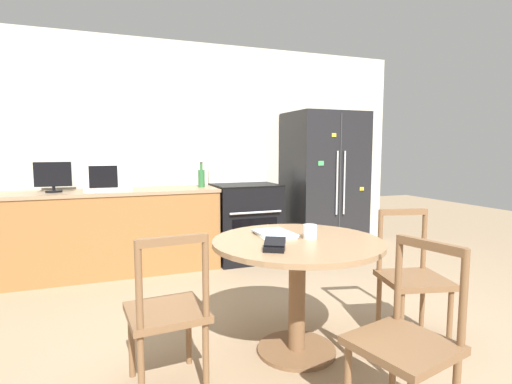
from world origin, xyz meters
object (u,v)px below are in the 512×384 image
Objects in this scene: dining_chair_near at (406,342)px; dining_chair_left at (168,313)px; candle_glass at (310,233)px; counter_bottle at (201,178)px; oven_range at (246,221)px; wallet at (275,246)px; refrigerator at (323,184)px; dining_chair_right at (412,278)px; countertop_tv at (53,176)px; microwave at (108,176)px.

dining_chair_left is at bearing 40.43° from dining_chair_near.
candle_glass is at bearing 1.86° from dining_chair_left.
dining_chair_near is (0.25, -3.09, -0.57)m from counter_bottle.
wallet is (-0.67, -2.42, 0.32)m from oven_range.
dining_chair_near is (-1.30, -3.00, -0.46)m from refrigerator.
wallet is (-0.14, -2.45, -0.22)m from counter_bottle.
dining_chair_right is 1.03m from dining_chair_near.
counter_bottle is at bearing 0.26° from countertop_tv.
counter_bottle reaches higher than candle_glass.
wallet is at bearing -93.34° from counter_bottle.
wallet is (-0.40, 0.65, 0.35)m from dining_chair_near.
countertop_tv is at bearing 16.93° from dining_chair_near.
dining_chair_near is at bearing -59.91° from countertop_tv.
countertop_tv is (-2.06, 0.02, 0.60)m from oven_range.
microwave is (-1.54, 0.01, 0.59)m from oven_range.
dining_chair_left is (0.79, -2.35, -0.63)m from countertop_tv.
dining_chair_right is 0.85m from candle_glass.
countertop_tv is (-3.09, 0.09, 0.17)m from refrigerator.
dining_chair_left is (-2.30, -2.26, -0.46)m from refrigerator.
oven_range is 3.07m from dining_chair_near.
candle_glass is at bearing -52.42° from countertop_tv.
dining_chair_right is at bearing -104.82° from refrigerator.
refrigerator is at bearing -36.63° from dining_chair_near.
refrigerator reaches higher than dining_chair_right.
dining_chair_right is (0.96, -2.35, -0.57)m from counter_bottle.
wallet is at bearing 18.48° from dining_chair_near.
countertop_tv reaches higher than dining_chair_near.
counter_bottle is at bearing -8.44° from dining_chair_near.
counter_bottle is at bearing 94.92° from candle_glass.
microwave is 0.52× the size of dining_chair_left.
wallet is at bearing -125.84° from refrigerator.
candle_glass is (1.73, -2.24, -0.27)m from countertop_tv.
dining_chair_right is at bearing -43.18° from countertop_tv.
refrigerator is 2.90m from wallet.
oven_range is at bearing -65.55° from dining_chair_right.
microwave is 2.59m from wallet.
microwave is 2.77× the size of wallet.
oven_range is 0.76m from counter_bottle.
counter_bottle reaches higher than dining_chair_near.
countertop_tv reaches higher than dining_chair_left.
dining_chair_right is 1.00× the size of dining_chair_near.
refrigerator is at bearing -3.44° from counter_bottle.
dining_chair_near is at bearing -95.07° from oven_range.
oven_range is 2.36m from dining_chair_right.
countertop_tv reaches higher than candle_glass.
refrigerator reaches higher than wallet.
dining_chair_near reaches higher than wallet.
oven_range is 6.36× the size of wallet.
counter_bottle is 0.32× the size of dining_chair_left.
dining_chair_right is (1.71, 0.01, 0.00)m from dining_chair_left.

